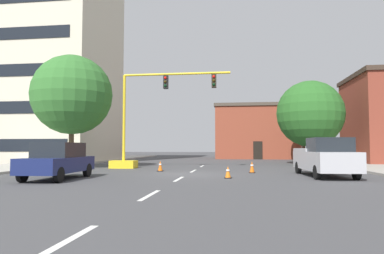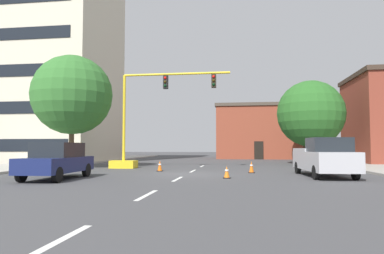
{
  "view_description": "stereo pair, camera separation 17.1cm",
  "coord_description": "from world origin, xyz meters",
  "px_view_note": "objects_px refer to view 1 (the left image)",
  "views": [
    {
      "loc": [
        2.76,
        -19.32,
        1.54
      ],
      "look_at": [
        -0.6,
        6.44,
        3.03
      ],
      "focal_mm": 32.31,
      "sensor_mm": 36.0,
      "label": 1
    },
    {
      "loc": [
        2.93,
        -19.3,
        1.54
      ],
      "look_at": [
        -0.6,
        6.44,
        3.03
      ],
      "focal_mm": 32.31,
      "sensor_mm": 36.0,
      "label": 2
    }
  ],
  "objects_px": {
    "traffic_signal_gantry": "(138,137)",
    "pickup_truck_silver": "(325,158)",
    "tree_right_far": "(303,127)",
    "traffic_cone_roadside_b": "(252,167)",
    "sedan_navy_near_left": "(58,160)",
    "traffic_cone_roadside_a": "(160,166)",
    "tree_left_near": "(72,95)",
    "traffic_cone_roadside_c": "(228,172)",
    "tree_right_mid": "(310,114)"
  },
  "relations": [
    {
      "from": "tree_left_near",
      "to": "sedan_navy_near_left",
      "type": "bearing_deg",
      "value": -67.12
    },
    {
      "from": "traffic_signal_gantry",
      "to": "traffic_cone_roadside_b",
      "type": "xyz_separation_m",
      "value": [
        7.92,
        -3.38,
        -1.87
      ]
    },
    {
      "from": "tree_right_mid",
      "to": "tree_right_far",
      "type": "relative_size",
      "value": 1.28
    },
    {
      "from": "pickup_truck_silver",
      "to": "sedan_navy_near_left",
      "type": "bearing_deg",
      "value": -166.25
    },
    {
      "from": "tree_left_near",
      "to": "traffic_cone_roadside_c",
      "type": "distance_m",
      "value": 13.9
    },
    {
      "from": "tree_left_near",
      "to": "tree_right_far",
      "type": "bearing_deg",
      "value": 39.86
    },
    {
      "from": "traffic_cone_roadside_a",
      "to": "sedan_navy_near_left",
      "type": "bearing_deg",
      "value": -122.37
    },
    {
      "from": "tree_left_near",
      "to": "pickup_truck_silver",
      "type": "bearing_deg",
      "value": -16.01
    },
    {
      "from": "tree_right_mid",
      "to": "traffic_cone_roadside_c",
      "type": "distance_m",
      "value": 15.9
    },
    {
      "from": "tree_left_near",
      "to": "tree_right_mid",
      "type": "height_order",
      "value": "tree_left_near"
    },
    {
      "from": "traffic_cone_roadside_b",
      "to": "sedan_navy_near_left",
      "type": "bearing_deg",
      "value": -150.93
    },
    {
      "from": "traffic_cone_roadside_a",
      "to": "tree_left_near",
      "type": "bearing_deg",
      "value": 163.59
    },
    {
      "from": "pickup_truck_silver",
      "to": "sedan_navy_near_left",
      "type": "distance_m",
      "value": 13.35
    },
    {
      "from": "pickup_truck_silver",
      "to": "traffic_cone_roadside_a",
      "type": "xyz_separation_m",
      "value": [
        -9.3,
        2.61,
        -0.64
      ]
    },
    {
      "from": "traffic_signal_gantry",
      "to": "traffic_cone_roadside_b",
      "type": "bearing_deg",
      "value": -23.1
    },
    {
      "from": "traffic_signal_gantry",
      "to": "tree_left_near",
      "type": "relative_size",
      "value": 1.06
    },
    {
      "from": "tree_left_near",
      "to": "traffic_cone_roadside_c",
      "type": "bearing_deg",
      "value": -29.23
    },
    {
      "from": "tree_right_mid",
      "to": "tree_right_far",
      "type": "xyz_separation_m",
      "value": [
        0.97,
        8.43,
        -0.71
      ]
    },
    {
      "from": "tree_right_far",
      "to": "pickup_truck_silver",
      "type": "distance_m",
      "value": 20.93
    },
    {
      "from": "tree_left_near",
      "to": "traffic_cone_roadside_c",
      "type": "height_order",
      "value": "tree_left_near"
    },
    {
      "from": "tree_right_mid",
      "to": "traffic_cone_roadside_a",
      "type": "bearing_deg",
      "value": -139.36
    },
    {
      "from": "tree_right_mid",
      "to": "tree_right_far",
      "type": "bearing_deg",
      "value": 83.43
    },
    {
      "from": "tree_left_near",
      "to": "traffic_signal_gantry",
      "type": "bearing_deg",
      "value": 8.67
    },
    {
      "from": "pickup_truck_silver",
      "to": "traffic_cone_roadside_c",
      "type": "bearing_deg",
      "value": -161.4
    },
    {
      "from": "traffic_signal_gantry",
      "to": "traffic_cone_roadside_c",
      "type": "relative_size",
      "value": 14.08
    },
    {
      "from": "tree_right_mid",
      "to": "traffic_cone_roadside_b",
      "type": "bearing_deg",
      "value": -118.22
    },
    {
      "from": "sedan_navy_near_left",
      "to": "traffic_cone_roadside_a",
      "type": "relative_size",
      "value": 6.7
    },
    {
      "from": "tree_right_mid",
      "to": "traffic_cone_roadside_a",
      "type": "distance_m",
      "value": 15.18
    },
    {
      "from": "tree_right_far",
      "to": "pickup_truck_silver",
      "type": "xyz_separation_m",
      "value": [
        -2.77,
        -20.57,
        -2.71
      ]
    },
    {
      "from": "traffic_signal_gantry",
      "to": "pickup_truck_silver",
      "type": "bearing_deg",
      "value": -25.01
    },
    {
      "from": "traffic_signal_gantry",
      "to": "traffic_cone_roadside_b",
      "type": "relative_size",
      "value": 12.15
    },
    {
      "from": "tree_right_far",
      "to": "tree_left_near",
      "type": "bearing_deg",
      "value": -140.14
    },
    {
      "from": "tree_right_far",
      "to": "traffic_cone_roadside_b",
      "type": "xyz_separation_m",
      "value": [
        -6.4,
        -18.56,
        -3.34
      ]
    },
    {
      "from": "tree_left_near",
      "to": "traffic_cone_roadside_b",
      "type": "xyz_separation_m",
      "value": [
        12.64,
        -2.66,
        -4.93
      ]
    },
    {
      "from": "tree_right_far",
      "to": "traffic_cone_roadside_b",
      "type": "bearing_deg",
      "value": -109.04
    },
    {
      "from": "tree_right_mid",
      "to": "traffic_cone_roadside_b",
      "type": "distance_m",
      "value": 12.18
    },
    {
      "from": "traffic_signal_gantry",
      "to": "traffic_cone_roadside_c",
      "type": "height_order",
      "value": "traffic_signal_gantry"
    },
    {
      "from": "traffic_cone_roadside_b",
      "to": "traffic_cone_roadside_c",
      "type": "bearing_deg",
      "value": -109.69
    },
    {
      "from": "traffic_cone_roadside_a",
      "to": "traffic_cone_roadside_c",
      "type": "relative_size",
      "value": 1.11
    },
    {
      "from": "tree_right_far",
      "to": "traffic_cone_roadside_c",
      "type": "bearing_deg",
      "value": -109.15
    },
    {
      "from": "tree_right_mid",
      "to": "sedan_navy_near_left",
      "type": "relative_size",
      "value": 1.59
    },
    {
      "from": "traffic_signal_gantry",
      "to": "pickup_truck_silver",
      "type": "distance_m",
      "value": 12.81
    },
    {
      "from": "tree_right_mid",
      "to": "traffic_signal_gantry",
      "type": "bearing_deg",
      "value": -153.19
    },
    {
      "from": "traffic_cone_roadside_c",
      "to": "traffic_cone_roadside_b",
      "type": "bearing_deg",
      "value": 70.31
    },
    {
      "from": "tree_left_near",
      "to": "tree_right_mid",
      "type": "xyz_separation_m",
      "value": [
        18.07,
        7.47,
        -0.88
      ]
    },
    {
      "from": "traffic_cone_roadside_a",
      "to": "traffic_cone_roadside_c",
      "type": "distance_m",
      "value": 6.1
    },
    {
      "from": "traffic_cone_roadside_a",
      "to": "traffic_cone_roadside_b",
      "type": "xyz_separation_m",
      "value": [
        5.66,
        -0.6,
        0.01
      ]
    },
    {
      "from": "traffic_cone_roadside_a",
      "to": "traffic_cone_roadside_c",
      "type": "bearing_deg",
      "value": -44.58
    },
    {
      "from": "traffic_cone_roadside_a",
      "to": "traffic_cone_roadside_b",
      "type": "height_order",
      "value": "traffic_cone_roadside_b"
    },
    {
      "from": "tree_right_mid",
      "to": "sedan_navy_near_left",
      "type": "bearing_deg",
      "value": -133.96
    }
  ]
}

